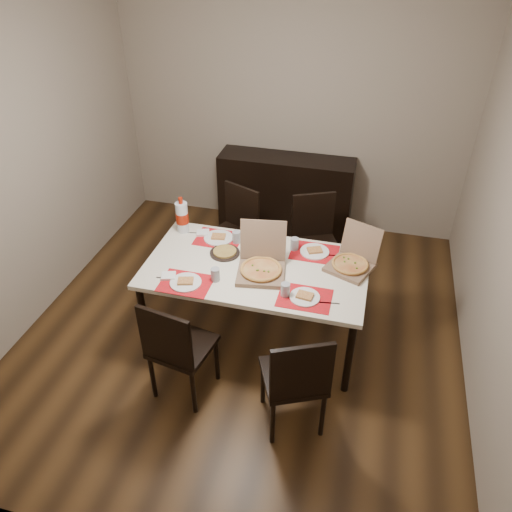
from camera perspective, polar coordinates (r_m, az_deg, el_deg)
name	(u,v)px	position (r m, az deg, el deg)	size (l,w,h in m)	color
ground	(244,328)	(4.61, -1.35, -8.25)	(3.80, 4.00, 0.02)	#472D15
room_walls	(256,128)	(4.03, 0.01, 14.47)	(3.84, 4.02, 2.62)	gray
sideboard	(285,194)	(5.76, 3.37, 7.05)	(1.50, 0.40, 0.90)	black
dining_table	(256,273)	(4.10, 0.00, -1.90)	(1.80, 1.00, 0.75)	#EDE2C7
chair_near_left	(177,347)	(3.75, -9.05, -10.23)	(0.49, 0.49, 0.93)	black
chair_near_right	(296,378)	(3.52, 4.60, -13.77)	(0.56, 0.56, 0.93)	black
chair_far_left	(235,228)	(5.00, -2.43, 3.19)	(0.55, 0.55, 0.93)	black
chair_far_right	(315,238)	(4.89, 6.75, 2.11)	(0.56, 0.56, 0.93)	black
setting_near_left	(191,280)	(3.92, -7.42, -2.72)	(0.50, 0.30, 0.11)	red
setting_near_right	(299,295)	(3.75, 4.96, -4.47)	(0.46, 0.30, 0.11)	red
setting_far_left	(221,237)	(4.39, -4.01, 2.16)	(0.51, 0.30, 0.11)	red
setting_far_right	(309,250)	(4.24, 6.09, 0.74)	(0.47, 0.30, 0.11)	red
napkin_loose	(261,274)	(3.96, 0.52, -2.09)	(0.12, 0.11, 0.02)	white
pizza_box_center	(261,266)	(3.97, 0.62, -1.15)	(0.43, 0.46, 0.37)	brown
pizza_box_right	(352,261)	(4.10, 10.91, -0.62)	(0.44, 0.46, 0.33)	brown
faina_plate	(225,252)	(4.21, -3.58, 0.43)	(0.25, 0.25, 0.03)	black
dip_bowl	(278,255)	(4.18, 2.58, 0.14)	(0.11, 0.11, 0.03)	white
soda_bottle	(182,217)	(4.49, -8.44, 4.42)	(0.11, 0.11, 0.34)	silver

